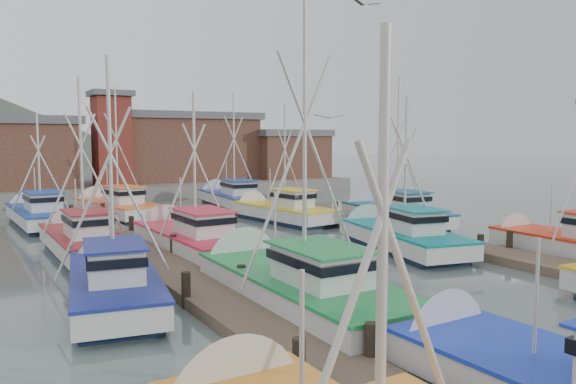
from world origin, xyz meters
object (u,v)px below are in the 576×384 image
boat_4 (292,283)px  boat_8 (189,238)px  boat_12 (114,207)px  lookout_tower (112,138)px

boat_4 → boat_8: size_ratio=1.14×
boat_8 → boat_12: size_ratio=1.00×
boat_4 → boat_8: bearing=90.1°
lookout_tower → boat_4: 36.72m
boat_4 → boat_8: 9.87m
boat_8 → boat_12: 14.42m
lookout_tower → boat_4: bearing=-94.4°
boat_8 → boat_12: boat_12 is taller
lookout_tower → boat_12: (-2.81, -12.01, -4.87)m
lookout_tower → boat_8: bearing=-95.7°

